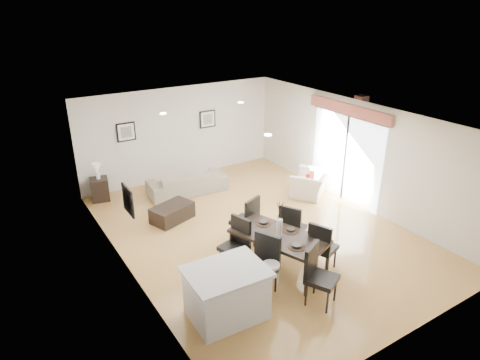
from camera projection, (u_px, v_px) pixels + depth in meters
ground at (257, 232)px, 9.89m from camera, size 8.00×8.00×0.00m
wall_back at (180, 133)px, 12.46m from camera, size 6.00×0.04×2.70m
wall_front at (414, 267)px, 6.25m from camera, size 6.00×0.04×2.70m
wall_left at (124, 212)px, 7.88m from camera, size 0.04×8.00×2.70m
wall_right at (355, 153)px, 10.84m from camera, size 0.04×8.00×2.70m
ceiling at (259, 118)px, 8.83m from camera, size 6.00×8.00×0.02m
sofa at (187, 182)px, 11.77m from camera, size 2.20×1.02×0.62m
armchair at (310, 184)px, 11.60m from camera, size 1.35×1.32×0.67m
courtyard_plant_a at (425, 176)px, 12.16m from camera, size 0.57×0.50×0.62m
courtyard_plant_b at (373, 153)px, 13.98m from camera, size 0.35×0.35×0.62m
dining_table at (279, 238)px, 8.26m from camera, size 1.50×2.06×0.77m
dining_chair_wnear at (264, 262)px, 7.64m from camera, size 0.68×0.68×1.13m
dining_chair_wfar at (237, 241)px, 8.36m from camera, size 0.59×0.59×1.07m
dining_chair_enear at (321, 245)px, 8.24m from camera, size 0.62×0.62×1.06m
dining_chair_efar at (292, 225)px, 8.96m from camera, size 0.64×0.64×1.05m
dining_chair_head at (317, 272)px, 7.38m from camera, size 0.67×0.67×1.11m
dining_chair_foot at (248, 218)px, 9.20m from camera, size 0.64×0.64×1.10m
vase at (280, 222)px, 8.12m from camera, size 0.90×1.38×0.70m
coffee_table at (172, 213)px, 10.33m from camera, size 1.13×0.88×0.40m
side_table at (100, 189)px, 11.34m from camera, size 0.54×0.54×0.61m
table_lamp at (97, 169)px, 11.11m from camera, size 0.22×0.22×0.43m
cushion at (310, 179)px, 11.40m from camera, size 0.34×0.24×0.33m
kitchen_island at (227, 293)px, 7.10m from camera, size 1.35×1.07×0.91m
bar_stool at (271, 269)px, 7.49m from camera, size 0.32×0.32×0.70m
framed_print_back_left at (126, 132)px, 11.53m from camera, size 0.52×0.04×0.52m
framed_print_back_right at (208, 119)px, 12.77m from camera, size 0.52×0.04×0.52m
framed_print_left_wall at (128, 200)px, 7.62m from camera, size 0.04×0.52×0.52m
sliding_door at (347, 139)px, 10.93m from camera, size 0.12×2.70×2.57m
courtyard at (406, 140)px, 13.24m from camera, size 6.00×6.00×2.00m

